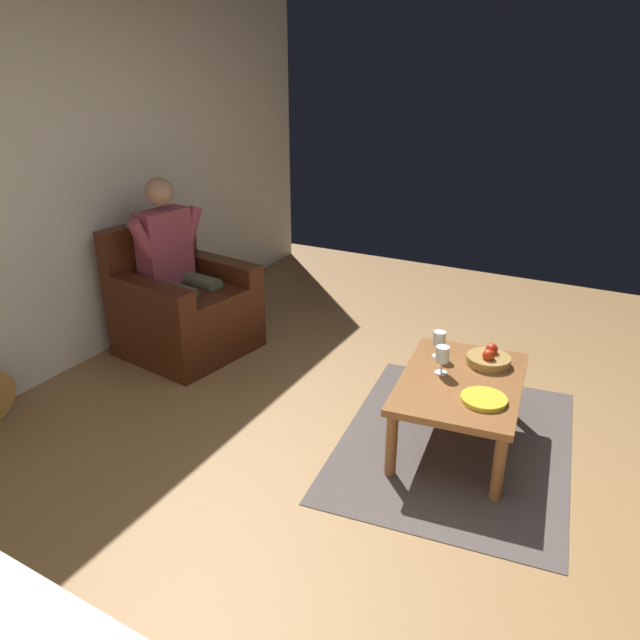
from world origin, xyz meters
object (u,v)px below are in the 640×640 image
(wine_glass_near, at_px, (442,356))
(decorative_dish, at_px, (484,399))
(person_seated, at_px, (176,262))
(fruit_bowl, at_px, (489,359))
(armchair, at_px, (183,308))
(wine_glass_far, at_px, (439,340))
(coffee_table, at_px, (460,389))

(wine_glass_near, height_order, decorative_dish, wine_glass_near)
(decorative_dish, bearing_deg, wine_glass_near, -123.92)
(person_seated, height_order, fruit_bowl, person_seated)
(armchair, distance_m, wine_glass_near, 2.05)
(decorative_dish, bearing_deg, wine_glass_far, -136.48)
(wine_glass_far, height_order, decorative_dish, wine_glass_far)
(person_seated, xyz_separation_m, wine_glass_far, (0.06, 1.98, -0.16))
(person_seated, height_order, wine_glass_near, person_seated)
(fruit_bowl, xyz_separation_m, decorative_dish, (0.42, 0.08, -0.02))
(person_seated, distance_m, wine_glass_near, 2.08)
(armchair, relative_size, wine_glass_far, 5.88)
(armchair, xyz_separation_m, fruit_bowl, (0.02, 2.23, 0.12))
(wine_glass_near, bearing_deg, person_seated, -96.98)
(fruit_bowl, bearing_deg, armchair, -90.40)
(coffee_table, bearing_deg, fruit_bowl, 161.54)
(coffee_table, height_order, fruit_bowl, fruit_bowl)
(person_seated, distance_m, coffee_table, 2.22)
(person_seated, bearing_deg, wine_glass_far, 96.69)
(wine_glass_near, height_order, fruit_bowl, wine_glass_near)
(armchair, distance_m, fruit_bowl, 2.24)
(person_seated, xyz_separation_m, coffee_table, (0.27, 2.18, -0.32))
(coffee_table, xyz_separation_m, fruit_bowl, (-0.25, 0.08, 0.09))
(person_seated, bearing_deg, decorative_dish, 87.71)
(coffee_table, distance_m, fruit_bowl, 0.28)
(person_seated, bearing_deg, armchair, 90.00)
(coffee_table, distance_m, wine_glass_near, 0.20)
(decorative_dish, bearing_deg, fruit_bowl, -169.21)
(coffee_table, bearing_deg, person_seated, -97.09)
(wine_glass_far, xyz_separation_m, fruit_bowl, (-0.04, 0.28, -0.07))
(armchair, bearing_deg, fruit_bowl, 98.05)
(wine_glass_near, xyz_separation_m, decorative_dish, (0.19, 0.29, -0.09))
(coffee_table, bearing_deg, decorative_dish, 43.59)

